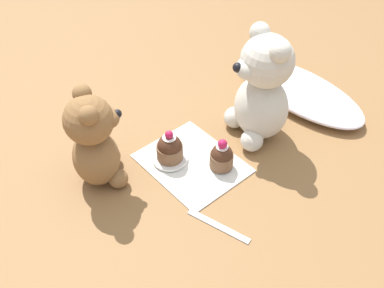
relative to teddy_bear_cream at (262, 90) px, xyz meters
name	(u,v)px	position (x,y,z in m)	size (l,w,h in m)	color
ground_plane	(192,164)	(-0.02, -0.17, -0.12)	(4.00, 4.00, 0.00)	olive
knitted_placemat	(192,163)	(-0.02, -0.17, -0.11)	(0.20, 0.17, 0.01)	silver
tulle_cloth	(300,91)	(-0.02, 0.17, -0.10)	(0.35, 0.16, 0.04)	silver
teddy_bear_cream	(262,90)	(0.00, 0.00, 0.00)	(0.15, 0.15, 0.25)	beige
teddy_bear_tan	(95,141)	(-0.11, -0.33, -0.02)	(0.13, 0.12, 0.20)	olive
cupcake_near_cream_bear	(222,156)	(0.03, -0.13, -0.08)	(0.05, 0.05, 0.07)	brown
saucer_plate	(170,158)	(-0.06, -0.20, -0.11)	(0.07, 0.07, 0.01)	white
cupcake_near_tan_bear	(170,148)	(-0.06, -0.20, -0.08)	(0.05, 0.05, 0.07)	brown
teaspoon	(218,226)	(0.13, -0.24, -0.11)	(0.13, 0.01, 0.01)	silver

